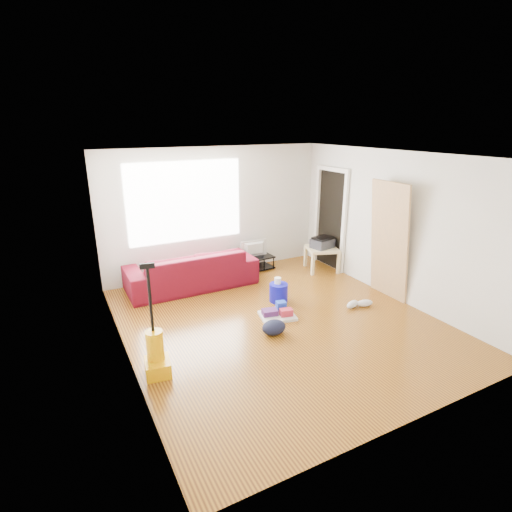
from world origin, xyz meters
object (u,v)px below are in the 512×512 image
tv_stand (255,263)px  side_table (322,251)px  backpack (274,334)px  cleaning_tray (278,313)px  vacuum (156,354)px  sofa (192,286)px  bucket (278,301)px

tv_stand → side_table: side_table is taller
tv_stand → backpack: bearing=-115.6°
cleaning_tray → vacuum: bearing=-163.6°
tv_stand → vacuum: bearing=-139.6°
side_table → cleaning_tray: 2.37m
sofa → side_table: 2.74m
cleaning_tray → sofa: bearing=114.0°
bucket → cleaning_tray: bearing=-121.7°
tv_stand → side_table: bearing=-32.3°
cleaning_tray → backpack: size_ratio=1.68×
sofa → backpack: sofa is taller
cleaning_tray → backpack: cleaning_tray is taller
bucket → backpack: bucket is taller
backpack → side_table: bearing=32.0°
sofa → backpack: (0.47, -2.23, 0.00)m
tv_stand → vacuum: vacuum is taller
sofa → bucket: (1.10, -1.30, 0.00)m
tv_stand → bucket: bearing=-107.0°
sofa → cleaning_tray: size_ratio=3.82×
side_table → bucket: size_ratio=2.37×
sofa → bucket: 1.70m
sofa → vacuum: 2.73m
side_table → bucket: bearing=-149.9°
cleaning_tray → backpack: (-0.33, -0.44, -0.06)m
sofa → bucket: size_ratio=7.50×
sofa → tv_stand: bearing=-169.6°
side_table → cleaning_tray: side_table is taller
side_table → cleaning_tray: size_ratio=1.21×
backpack → tv_stand: bearing=60.4°
backpack → vacuum: (-1.74, -0.17, 0.26)m
cleaning_tray → vacuum: 2.17m
cleaning_tray → backpack: 0.55m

